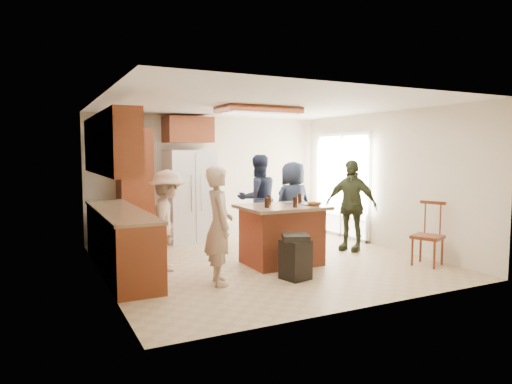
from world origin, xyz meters
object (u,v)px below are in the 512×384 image
person_counter (168,220)px  kitchen_island (282,234)px  person_front_left (219,225)px  person_side_right (351,205)px  person_behind_left (258,199)px  trash_bin (295,256)px  person_behind_right (293,205)px  spindle_chair (428,236)px  refrigerator (190,196)px

person_counter → kitchen_island: bearing=-86.8°
person_front_left → person_side_right: size_ratio=0.97×
person_behind_left → trash_bin: person_behind_left is taller
person_side_right → person_counter: (-3.32, 0.10, -0.06)m
person_counter → person_front_left: bearing=-140.2°
person_side_right → trash_bin: (-1.87, -1.18, -0.50)m
person_behind_right → person_behind_left: bearing=-66.1°
kitchen_island → person_behind_right: bearing=51.2°
person_behind_left → person_counter: person_behind_left is taller
person_behind_left → person_behind_right: size_ratio=1.08×
person_front_left → spindle_chair: size_ratio=1.59×
person_behind_right → trash_bin: 2.21m
person_front_left → person_counter: 1.09m
spindle_chair → trash_bin: bearing=173.9°
person_front_left → person_behind_right: person_behind_right is taller
refrigerator → person_counter: bearing=-116.6°
trash_bin → spindle_chair: (2.26, -0.24, 0.13)m
person_behind_left → person_side_right: bearing=132.9°
person_side_right → refrigerator: refrigerator is taller
person_behind_left → kitchen_island: (-0.44, -1.71, -0.38)m
person_behind_left → spindle_chair: (1.57, -2.80, -0.40)m
person_behind_left → spindle_chair: bearing=121.6°
person_behind_left → trash_bin: 2.70m
person_side_right → kitchen_island: bearing=-108.7°
refrigerator → trash_bin: (0.45, -3.26, -0.58)m
person_counter → kitchen_island: 1.78m
person_behind_right → kitchen_island: person_behind_right is taller
person_counter → refrigerator: bearing=-9.2°
person_front_left → trash_bin: person_front_left is taller
person_front_left → person_behind_left: size_ratio=0.92×
person_behind_right → person_counter: size_ratio=1.06×
person_behind_right → person_side_right: size_ratio=0.98×
person_behind_right → kitchen_island: bearing=46.0°
spindle_chair → person_behind_right: bearing=119.3°
person_behind_left → kitchen_island: bearing=78.0°
person_behind_left → person_counter: size_ratio=1.14×
person_behind_right → trash_bin: bearing=54.9°
person_behind_right → person_counter: bearing=8.1°
person_behind_right → trash_bin: person_behind_right is taller
person_counter → kitchen_island: (1.70, -0.43, -0.28)m
person_front_left → person_behind_right: bearing=-42.3°
person_front_left → kitchen_island: bearing=-55.4°
trash_bin → refrigerator: bearing=97.9°
person_front_left → person_counter: person_front_left is taller
person_front_left → refrigerator: refrigerator is taller
refrigerator → kitchen_island: bearing=-73.7°
refrigerator → person_front_left: bearing=-101.0°
person_side_right → person_counter: size_ratio=1.08×
person_behind_left → person_behind_right: bearing=121.4°
person_behind_left → refrigerator: size_ratio=0.95×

